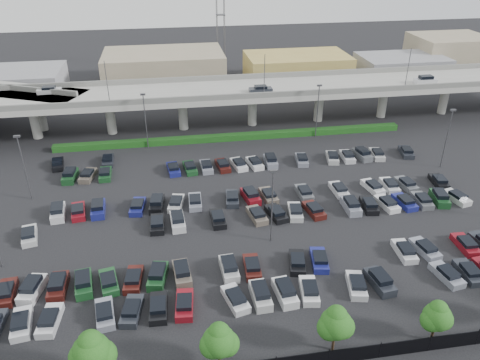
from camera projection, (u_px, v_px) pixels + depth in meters
The scene contains 9 objects.
ground at pixel (259, 208), 67.69m from camera, with size 280.00×280.00×0.00m, color black.
overpass at pixel (227, 93), 92.05m from camera, with size 150.00×13.00×15.80m.
hedge at pixel (233, 137), 89.09m from camera, with size 66.00×1.60×1.10m, color #164012.
fence at pixel (318, 359), 42.98m from camera, with size 70.00×0.10×2.00m.
tree_row at pixel (323, 326), 43.11m from camera, with size 65.07×3.66×5.94m.
parked_cars at pixel (258, 219), 64.01m from camera, with size 63.22×41.67×1.67m.
light_poles at pixel (228, 166), 65.86m from camera, with size 66.90×48.38×10.30m.
distant_buildings at pixel (259, 67), 121.22m from camera, with size 138.00×24.00×9.00m.
comm_tower at pixel (220, 12), 124.92m from camera, with size 2.40×2.40×30.00m.
Camera 1 is at (-11.92, -56.31, 35.96)m, focal length 35.00 mm.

